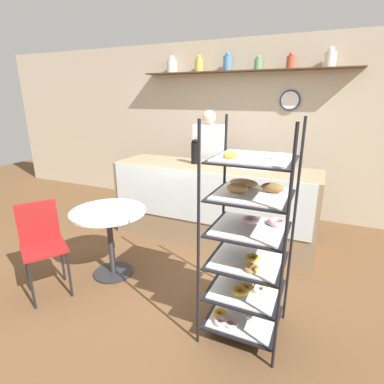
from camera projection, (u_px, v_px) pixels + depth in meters
The scene contains 9 objects.
ground_plane at pixel (178, 277), 3.22m from camera, with size 14.00×14.00×0.00m, color brown.
back_wall at pixel (242, 128), 4.84m from camera, with size 10.00×0.30×2.70m.
display_counter at pixel (213, 203), 3.97m from camera, with size 2.63×0.73×1.01m.
pastry_rack at pixel (248, 244), 2.26m from camera, with size 0.60×0.57×1.72m.
person_worker at pixel (208, 162), 4.48m from camera, with size 0.42×0.23×1.68m.
cafe_table at pixel (109, 226), 3.13m from camera, with size 0.77×0.77×0.74m.
cafe_chair at pixel (42, 238), 2.86m from camera, with size 0.52×0.52×0.90m.
coffee_carafe at pixel (195, 152), 3.92m from camera, with size 0.11×0.11×0.32m.
donut_tray_counter at pixel (253, 166), 3.73m from camera, with size 0.47×0.26×0.05m.
Camera 1 is at (1.28, -2.48, 1.85)m, focal length 28.00 mm.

